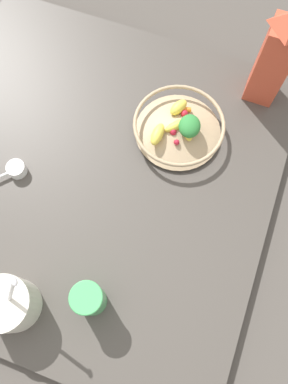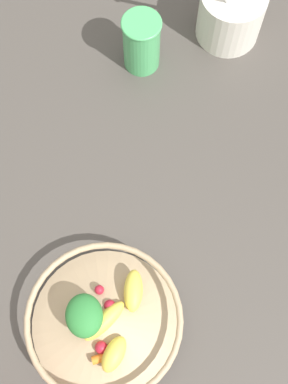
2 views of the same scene
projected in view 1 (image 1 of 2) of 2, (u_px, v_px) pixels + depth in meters
The scene contains 7 objects.
ground_plane at pixel (89, 175), 1.01m from camera, with size 6.00×6.00×0.00m, color #4C4742.
countertop at pixel (88, 173), 0.99m from camera, with size 0.96×0.96×0.03m.
fruit_bowl at pixel (179, 127), 0.98m from camera, with size 0.24×0.24×0.08m.
milk_carton at pixel (276, 57), 0.92m from camera, with size 0.08×0.08×0.29m.
yogurt_tub at pixel (8, 304), 0.81m from camera, with size 0.12×0.12×0.24m.
drinking_cup at pixel (89, 299), 0.81m from camera, with size 0.07×0.07×0.12m.
measuring_scoop at pixel (16, 169), 0.96m from camera, with size 0.08×0.08×0.03m.
Camera 1 is at (-0.30, -0.27, 0.94)m, focal length 35.00 mm.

